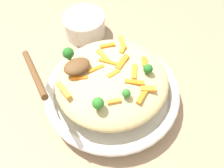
# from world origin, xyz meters

# --- Properties ---
(ground_plane) EXTENTS (2.40, 2.40, 0.00)m
(ground_plane) POSITION_xyz_m (0.00, 0.00, 0.00)
(ground_plane) COLOR #9E7F60
(serving_bowl) EXTENTS (0.30, 0.30, 0.05)m
(serving_bowl) POSITION_xyz_m (0.00, 0.00, 0.03)
(serving_bowl) COLOR white
(serving_bowl) RESTS_ON ground_plane
(pasta_mound) EXTENTS (0.24, 0.23, 0.06)m
(pasta_mound) POSITION_xyz_m (0.00, 0.00, 0.08)
(pasta_mound) COLOR #D1BA7A
(pasta_mound) RESTS_ON serving_bowl
(carrot_piece_0) EXTENTS (0.03, 0.01, 0.01)m
(carrot_piece_0) POSITION_xyz_m (-0.00, -0.01, 0.11)
(carrot_piece_0) COLOR orange
(carrot_piece_0) RESTS_ON pasta_mound
(carrot_piece_1) EXTENTS (0.01, 0.04, 0.01)m
(carrot_piece_1) POSITION_xyz_m (0.01, 0.05, 0.10)
(carrot_piece_1) COLOR orange
(carrot_piece_1) RESTS_ON pasta_mound
(carrot_piece_2) EXTENTS (0.04, 0.01, 0.01)m
(carrot_piece_2) POSITION_xyz_m (-0.02, 0.02, 0.11)
(carrot_piece_2) COLOR orange
(carrot_piece_2) RESTS_ON pasta_mound
(carrot_piece_3) EXTENTS (0.02, 0.04, 0.01)m
(carrot_piece_3) POSITION_xyz_m (0.07, 0.06, 0.10)
(carrot_piece_3) COLOR orange
(carrot_piece_3) RESTS_ON pasta_mound
(carrot_piece_4) EXTENTS (0.04, 0.03, 0.01)m
(carrot_piece_4) POSITION_xyz_m (0.02, -0.08, 0.10)
(carrot_piece_4) COLOR orange
(carrot_piece_4) RESTS_ON pasta_mound
(carrot_piece_5) EXTENTS (0.02, 0.03, 0.01)m
(carrot_piece_5) POSITION_xyz_m (0.07, -0.01, 0.10)
(carrot_piece_5) COLOR orange
(carrot_piece_5) RESTS_ON pasta_mound
(carrot_piece_6) EXTENTS (0.03, 0.04, 0.01)m
(carrot_piece_6) POSITION_xyz_m (0.01, 0.02, 0.11)
(carrot_piece_6) COLOR orange
(carrot_piece_6) RESTS_ON pasta_mound
(carrot_piece_7) EXTENTS (0.03, 0.02, 0.01)m
(carrot_piece_7) POSITION_xyz_m (0.04, -0.07, 0.10)
(carrot_piece_7) COLOR orange
(carrot_piece_7) RESTS_ON pasta_mound
(carrot_piece_8) EXTENTS (0.03, 0.02, 0.01)m
(carrot_piece_8) POSITION_xyz_m (0.05, 0.04, 0.10)
(carrot_piece_8) COLOR orange
(carrot_piece_8) RESTS_ON pasta_mound
(carrot_piece_9) EXTENTS (0.04, 0.03, 0.01)m
(carrot_piece_9) POSITION_xyz_m (0.03, 0.01, 0.11)
(carrot_piece_9) COLOR orange
(carrot_piece_9) RESTS_ON pasta_mound
(carrot_piece_10) EXTENTS (0.03, 0.02, 0.01)m
(carrot_piece_10) POSITION_xyz_m (-0.03, -0.06, 0.10)
(carrot_piece_10) COLOR orange
(carrot_piece_10) RESTS_ON pasta_mound
(carrot_piece_11) EXTENTS (0.03, 0.02, 0.01)m
(carrot_piece_11) POSITION_xyz_m (0.03, 0.07, 0.10)
(carrot_piece_11) COLOR orange
(carrot_piece_11) RESTS_ON pasta_mound
(carrot_piece_12) EXTENTS (0.03, 0.02, 0.01)m
(carrot_piece_12) POSITION_xyz_m (-0.06, 0.02, 0.10)
(carrot_piece_12) COLOR orange
(carrot_piece_12) RESTS_ON pasta_mound
(carrot_piece_13) EXTENTS (0.01, 0.04, 0.01)m
(carrot_piece_13) POSITION_xyz_m (-0.10, 0.01, 0.10)
(carrot_piece_13) COLOR orange
(carrot_piece_13) RESTS_ON pasta_mound
(carrot_piece_14) EXTENTS (0.03, 0.03, 0.01)m
(carrot_piece_14) POSITION_xyz_m (0.04, -0.02, 0.11)
(carrot_piece_14) COLOR orange
(carrot_piece_14) RESTS_ON pasta_mound
(carrot_piece_15) EXTENTS (0.03, 0.03, 0.01)m
(carrot_piece_15) POSITION_xyz_m (0.02, -0.04, 0.11)
(carrot_piece_15) COLOR orange
(carrot_piece_15) RESTS_ON pasta_mound
(broccoli_floret_0) EXTENTS (0.02, 0.02, 0.02)m
(broccoli_floret_0) POSITION_xyz_m (0.06, -0.04, 0.11)
(broccoli_floret_0) COLOR #205B1C
(broccoli_floret_0) RESTS_ON pasta_mound
(broccoli_floret_1) EXTENTS (0.02, 0.02, 0.02)m
(broccoli_floret_1) POSITION_xyz_m (-0.01, -0.06, 0.11)
(broccoli_floret_1) COLOR #296820
(broccoli_floret_1) RESTS_ON pasta_mound
(broccoli_floret_2) EXTENTS (0.02, 0.02, 0.03)m
(broccoli_floret_2) POSITION_xyz_m (-0.06, -0.05, 0.12)
(broccoli_floret_2) COLOR #296820
(broccoli_floret_2) RESTS_ON pasta_mound
(broccoli_floret_3) EXTENTS (0.02, 0.02, 0.03)m
(broccoli_floret_3) POSITION_xyz_m (-0.06, 0.08, 0.12)
(broccoli_floret_3) COLOR #205B1C
(broccoli_floret_3) RESTS_ON pasta_mound
(serving_spoon) EXTENTS (0.12, 0.17, 0.07)m
(serving_spoon) POSITION_xyz_m (-0.09, 0.05, 0.13)
(serving_spoon) COLOR brown
(serving_spoon) RESTS_ON pasta_mound
(companion_bowl) EXTENTS (0.12, 0.12, 0.06)m
(companion_bowl) POSITION_xyz_m (0.05, 0.23, 0.03)
(companion_bowl) COLOR beige
(companion_bowl) RESTS_ON ground_plane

